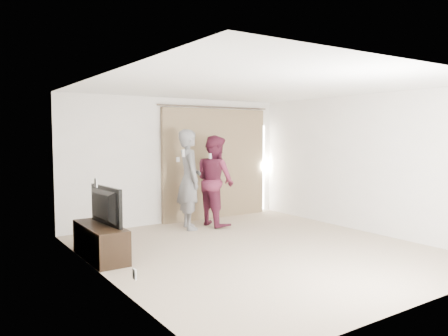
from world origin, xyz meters
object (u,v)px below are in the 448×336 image
Objects in this scene: tv_console at (100,242)px; person_man at (189,179)px; person_woman at (215,181)px; tv at (100,206)px.

person_man is (2.11, 1.05, 0.72)m from tv_console.
person_woman is (0.60, -0.00, -0.06)m from person_man.
person_woman is at bearing -73.44° from tv.
person_man reaches higher than tv.
person_woman reaches higher than tv_console.
tv_console is at bearing -158.79° from person_woman.
person_man is at bearing -68.16° from tv.
tv is 2.91m from person_woman.
tv reaches higher than tv_console.
tv_console is 0.72× the size of person_woman.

